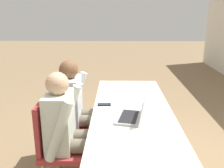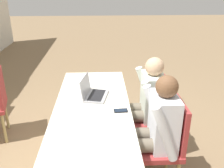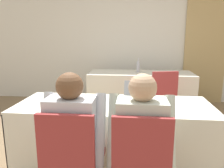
% 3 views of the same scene
% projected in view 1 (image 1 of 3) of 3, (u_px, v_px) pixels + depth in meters
% --- Properties ---
extents(conference_table_near, '(2.00, 0.76, 0.75)m').
position_uv_depth(conference_table_near, '(132.00, 125.00, 2.50)').
color(conference_table_near, silver).
rests_on(conference_table_near, ground_plane).
extents(laptop, '(0.38, 0.31, 0.22)m').
position_uv_depth(laptop, '(133.00, 114.00, 2.20)').
color(laptop, '#99999E').
rests_on(laptop, conference_table_near).
extents(cell_phone, '(0.08, 0.14, 0.01)m').
position_uv_depth(cell_phone, '(104.00, 105.00, 2.54)').
color(cell_phone, black).
rests_on(cell_phone, conference_table_near).
extents(paper_beside_laptop, '(0.28, 0.34, 0.00)m').
position_uv_depth(paper_beside_laptop, '(140.00, 141.00, 1.84)').
color(paper_beside_laptop, white).
rests_on(paper_beside_laptop, conference_table_near).
extents(paper_centre_table, '(0.23, 0.31, 0.00)m').
position_uv_depth(paper_centre_table, '(132.00, 90.00, 3.02)').
color(paper_centre_table, white).
rests_on(paper_centre_table, conference_table_near).
extents(chair_near_left, '(0.44, 0.44, 0.91)m').
position_uv_depth(chair_near_left, '(69.00, 119.00, 2.78)').
color(chair_near_left, tan).
rests_on(chair_near_left, ground_plane).
extents(chair_near_right, '(0.44, 0.44, 0.91)m').
position_uv_depth(chair_near_right, '(58.00, 143.00, 2.28)').
color(chair_near_right, tan).
rests_on(chair_near_right, ground_plane).
extents(person_checkered_shirt, '(0.50, 0.52, 1.17)m').
position_uv_depth(person_checkered_shirt, '(77.00, 106.00, 2.73)').
color(person_checkered_shirt, '#665B4C').
rests_on(person_checkered_shirt, ground_plane).
extents(person_white_shirt, '(0.50, 0.52, 1.17)m').
position_uv_depth(person_white_shirt, '(69.00, 127.00, 2.23)').
color(person_white_shirt, '#665B4C').
rests_on(person_white_shirt, ground_plane).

